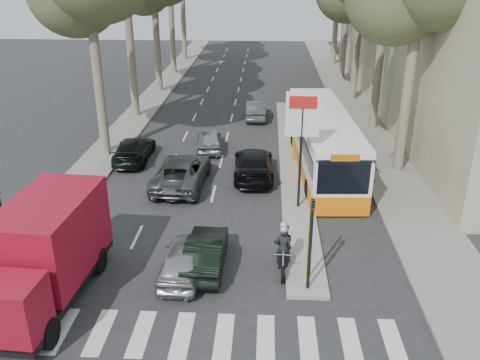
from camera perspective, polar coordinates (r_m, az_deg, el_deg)
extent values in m
plane|color=#28282B|center=(19.75, -2.31, -9.56)|extent=(120.00, 120.00, 0.00)
cube|color=gray|center=(43.40, 12.29, 8.59)|extent=(3.20, 70.00, 0.12)
cube|color=gray|center=(46.77, -9.09, 9.88)|extent=(2.40, 64.00, 0.12)
cube|color=gray|center=(29.53, 5.92, 2.09)|extent=(1.50, 26.00, 0.16)
cylinder|color=yellow|center=(17.98, 7.75, -6.83)|extent=(0.10, 0.10, 3.50)
cylinder|color=yellow|center=(23.35, 6.70, 0.58)|extent=(0.10, 0.10, 3.50)
cylinder|color=yellow|center=(28.97, 6.06, 5.17)|extent=(0.10, 0.10, 3.50)
cylinder|color=black|center=(23.03, 6.80, 2.53)|extent=(0.12, 0.12, 5.20)
cube|color=white|center=(22.41, 7.04, 7.32)|extent=(1.50, 0.10, 2.00)
cube|color=red|center=(22.21, 7.12, 8.64)|extent=(1.20, 0.02, 0.55)
cylinder|color=black|center=(17.62, 7.84, -8.07)|extent=(0.12, 0.12, 3.20)
imported|color=black|center=(16.90, 8.11, -3.72)|extent=(0.16, 0.41, 1.00)
cylinder|color=black|center=(20.23, -24.76, -5.80)|extent=(0.12, 0.12, 3.20)
cylinder|color=#6B604C|center=(30.79, -15.58, 10.28)|extent=(0.56, 0.56, 8.40)
cylinder|color=#6B604C|center=(38.29, -12.10, 13.46)|extent=(0.56, 0.56, 8.96)
cylinder|color=#6B604C|center=(46.00, -9.29, 14.72)|extent=(0.56, 0.56, 8.12)
cylinder|color=#6B604C|center=(53.71, -7.66, 16.77)|extent=(0.56, 0.56, 9.52)
cylinder|color=#6B604C|center=(61.61, -6.37, 17.26)|extent=(0.56, 0.56, 8.68)
cylinder|color=#6B604C|center=(28.26, 18.23, 8.84)|extent=(0.56, 0.56, 8.40)
cylinder|color=#6B604C|center=(35.81, 15.37, 12.73)|extent=(0.56, 0.56, 9.24)
cylinder|color=#6B604C|center=(43.64, 12.93, 13.81)|extent=(0.56, 0.56, 7.84)
cylinder|color=#6B604C|center=(51.41, 11.69, 15.91)|extent=(0.56, 0.56, 8.96)
cylinder|color=#6B604C|center=(59.33, 10.69, 16.65)|extent=(0.56, 0.56, 8.40)
imported|color=#AEB1B7|center=(19.02, -6.33, -8.78)|extent=(1.65, 3.88, 1.31)
imported|color=black|center=(19.34, -3.87, -8.07)|extent=(1.43, 3.99, 1.31)
imported|color=#4B4F52|center=(26.34, -6.58, 0.93)|extent=(2.70, 5.48, 1.50)
imported|color=black|center=(27.25, 1.52, 1.84)|extent=(2.23, 5.14, 1.47)
imported|color=#A5A9AD|center=(31.36, -3.48, 4.58)|extent=(1.98, 4.00, 1.31)
imported|color=#505458|center=(37.76, 1.83, 7.89)|extent=(1.42, 4.04, 1.33)
imported|color=black|center=(30.21, -11.82, 3.39)|extent=(1.96, 4.63, 1.33)
cube|color=black|center=(18.76, -20.87, -11.09)|extent=(2.75, 6.55, 0.27)
cylinder|color=black|center=(16.87, -20.72, -15.81)|extent=(0.38, 0.98, 0.96)
cylinder|color=black|center=(20.70, -21.16, -8.06)|extent=(0.38, 0.98, 0.96)
cylinder|color=black|center=(19.84, -15.60, -8.69)|extent=(0.38, 0.98, 0.96)
cube|color=maroon|center=(16.53, -25.14, -12.92)|extent=(2.44, 1.64, 1.82)
cube|color=maroon|center=(18.65, -20.38, -5.84)|extent=(2.73, 4.63, 2.67)
cube|color=orange|center=(28.73, 9.12, 2.36)|extent=(3.27, 12.23, 0.95)
cube|color=white|center=(28.31, 9.28, 4.75)|extent=(3.27, 12.23, 1.58)
cube|color=black|center=(28.21, 9.32, 5.36)|extent=(3.26, 11.75, 0.90)
cube|color=white|center=(27.96, 9.44, 7.00)|extent=(3.27, 12.23, 0.32)
cube|color=black|center=(22.70, 11.55, 0.26)|extent=(2.32, 0.18, 1.58)
cube|color=orange|center=(22.37, 11.74, 2.44)|extent=(1.26, 0.13, 0.34)
cylinder|color=black|center=(25.05, 7.69, -1.02)|extent=(0.35, 1.02, 1.01)
cylinder|color=black|center=(25.48, 13.03, -1.01)|extent=(0.35, 1.02, 1.01)
cylinder|color=black|center=(31.99, 6.04, 4.53)|extent=(0.35, 1.02, 1.01)
cylinder|color=black|center=(32.33, 10.27, 4.48)|extent=(0.35, 1.02, 1.01)
cylinder|color=black|center=(18.71, 4.79, -10.48)|extent=(0.12, 0.67, 0.66)
cylinder|color=black|center=(20.02, 4.82, -8.01)|extent=(0.12, 0.67, 0.66)
cylinder|color=silver|center=(18.56, 4.83, -9.34)|extent=(0.07, 0.42, 0.83)
cube|color=black|center=(19.33, 4.82, -8.78)|extent=(0.25, 0.78, 0.31)
cube|color=black|center=(19.01, 4.84, -8.40)|extent=(0.32, 0.47, 0.23)
cube|color=black|center=(19.48, 4.85, -7.76)|extent=(0.31, 0.68, 0.12)
cylinder|color=silver|center=(18.43, 4.87, -8.37)|extent=(0.64, 0.06, 0.04)
imported|color=black|center=(19.10, 4.86, -7.63)|extent=(0.65, 0.43, 1.74)
imported|color=black|center=(19.48, 4.87, -7.14)|extent=(0.80, 0.46, 1.63)
sphere|color=#B2B2B7|center=(18.64, 4.95, -5.55)|extent=(0.29, 0.29, 0.29)
sphere|color=#B2B2B7|center=(19.06, 4.95, -5.09)|extent=(0.29, 0.29, 0.29)
imported|color=#392C43|center=(27.18, 14.59, 1.41)|extent=(0.76, 1.03, 1.59)
imported|color=brown|center=(29.67, 17.42, 3.18)|extent=(1.28, 1.01, 1.82)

